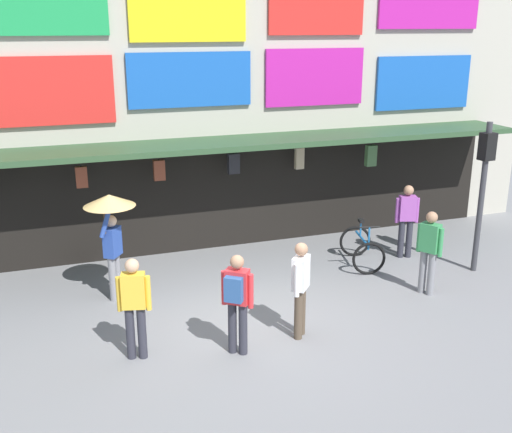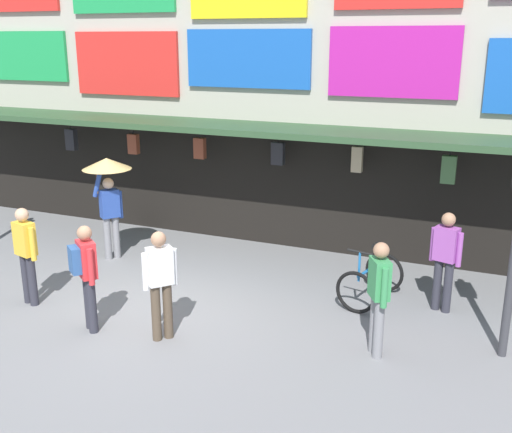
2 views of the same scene
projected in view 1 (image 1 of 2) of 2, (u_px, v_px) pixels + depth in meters
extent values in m
plane|color=slate|center=(250.00, 324.00, 10.89)|extent=(80.00, 80.00, 0.00)
cube|color=#B2AD9E|center=(183.00, 74.00, 13.83)|extent=(18.00, 1.20, 8.00)
cube|color=#2D4C2D|center=(199.00, 145.00, 13.08)|extent=(15.30, 1.40, 0.12)
cube|color=green|center=(39.00, 9.00, 11.90)|extent=(2.62, 0.08, 1.01)
cube|color=yellow|center=(188.00, 11.00, 12.85)|extent=(2.51, 0.08, 1.23)
cube|color=red|center=(317.00, 9.00, 13.76)|extent=(2.31, 0.08, 1.13)
cube|color=#B71E93|center=(430.00, 4.00, 14.66)|extent=(2.74, 0.08, 1.12)
cube|color=red|center=(47.00, 91.00, 12.38)|extent=(2.64, 0.08, 1.38)
cube|color=blue|center=(190.00, 80.00, 13.27)|extent=(2.73, 0.08, 1.16)
cube|color=#B71E93|center=(315.00, 77.00, 14.21)|extent=(2.43, 0.08, 1.29)
cube|color=blue|center=(424.00, 83.00, 15.21)|extent=(2.62, 0.08, 1.29)
cylinder|color=black|center=(80.00, 161.00, 12.39)|extent=(0.02, 0.02, 0.23)
cube|color=brown|center=(82.00, 177.00, 12.49)|extent=(0.23, 0.14, 0.43)
cylinder|color=black|center=(158.00, 155.00, 12.96)|extent=(0.02, 0.02, 0.22)
cube|color=brown|center=(159.00, 170.00, 13.06)|extent=(0.23, 0.14, 0.44)
cylinder|color=black|center=(233.00, 149.00, 13.63)|extent=(0.02, 0.02, 0.22)
cube|color=#232328|center=(234.00, 163.00, 13.73)|extent=(0.25, 0.15, 0.45)
cylinder|color=black|center=(300.00, 143.00, 14.17)|extent=(0.02, 0.02, 0.21)
cube|color=tan|center=(299.00, 158.00, 14.28)|extent=(0.20, 0.12, 0.49)
cylinder|color=black|center=(372.00, 141.00, 14.47)|extent=(0.02, 0.02, 0.21)
cube|color=#477042|center=(371.00, 156.00, 14.57)|extent=(0.25, 0.15, 0.49)
cube|color=black|center=(194.00, 198.00, 14.09)|extent=(15.30, 0.04, 2.50)
cylinder|color=#38383D|center=(481.00, 199.00, 12.77)|extent=(0.12, 0.12, 3.20)
cube|color=black|center=(487.00, 146.00, 12.44)|extent=(0.31, 0.27, 0.56)
sphere|color=black|center=(483.00, 139.00, 12.51)|extent=(0.15, 0.15, 0.15)
sphere|color=#19DB3D|center=(482.00, 152.00, 12.59)|extent=(0.15, 0.15, 0.15)
torus|color=black|center=(369.00, 259.00, 12.91)|extent=(0.72, 0.22, 0.72)
torus|color=black|center=(355.00, 241.00, 13.95)|extent=(0.72, 0.22, 0.72)
cylinder|color=#1E66A8|center=(362.00, 239.00, 13.36)|extent=(0.27, 0.98, 0.05)
cylinder|color=#1E66A8|center=(361.00, 229.00, 13.46)|extent=(0.04, 0.04, 0.35)
cube|color=black|center=(361.00, 221.00, 13.40)|extent=(0.14, 0.22, 0.06)
cylinder|color=#1E66A8|center=(369.00, 238.00, 12.86)|extent=(0.04, 0.04, 0.50)
cylinder|color=black|center=(370.00, 227.00, 12.79)|extent=(0.44, 0.13, 0.04)
cylinder|color=gray|center=(431.00, 274.00, 11.93)|extent=(0.14, 0.14, 0.88)
cylinder|color=gray|center=(423.00, 271.00, 12.04)|extent=(0.14, 0.14, 0.88)
cube|color=#388E51|center=(430.00, 238.00, 11.77)|extent=(0.37, 0.42, 0.56)
sphere|color=#A87A5B|center=(432.00, 217.00, 11.65)|extent=(0.22, 0.22, 0.22)
cylinder|color=#388E51|center=(441.00, 243.00, 11.65)|extent=(0.09, 0.09, 0.56)
cylinder|color=#388E51|center=(419.00, 238.00, 11.92)|extent=(0.09, 0.09, 0.56)
cylinder|color=#2D2D38|center=(142.00, 332.00, 9.66)|extent=(0.14, 0.14, 0.88)
cylinder|color=#2D2D38|center=(130.00, 333.00, 9.64)|extent=(0.14, 0.14, 0.88)
cube|color=gold|center=(133.00, 291.00, 9.43)|extent=(0.40, 0.31, 0.56)
sphere|color=tan|center=(132.00, 266.00, 9.31)|extent=(0.22, 0.22, 0.22)
cylinder|color=gold|center=(148.00, 293.00, 9.46)|extent=(0.09, 0.09, 0.56)
cylinder|color=gold|center=(119.00, 294.00, 9.43)|extent=(0.09, 0.09, 0.56)
cylinder|color=brown|center=(301.00, 310.00, 10.41)|extent=(0.14, 0.14, 0.88)
cylinder|color=brown|center=(298.00, 315.00, 10.25)|extent=(0.14, 0.14, 0.88)
cube|color=white|center=(301.00, 273.00, 10.11)|extent=(0.40, 0.42, 0.56)
sphere|color=#A87A5B|center=(301.00, 249.00, 9.99)|extent=(0.22, 0.22, 0.22)
cylinder|color=white|center=(305.00, 271.00, 10.32)|extent=(0.09, 0.09, 0.56)
cylinder|color=white|center=(297.00, 280.00, 9.93)|extent=(0.09, 0.09, 0.56)
cylinder|color=#2D2D38|center=(409.00, 239.00, 13.87)|extent=(0.14, 0.14, 0.88)
cylinder|color=#2D2D38|center=(401.00, 239.00, 13.87)|extent=(0.14, 0.14, 0.88)
cube|color=#9E4CA8|center=(407.00, 208.00, 13.65)|extent=(0.41, 0.31, 0.56)
sphere|color=#A87A5B|center=(409.00, 190.00, 13.53)|extent=(0.22, 0.22, 0.22)
cylinder|color=#9E4CA8|center=(417.00, 210.00, 13.68)|extent=(0.09, 0.09, 0.56)
cylinder|color=#9E4CA8|center=(397.00, 210.00, 13.66)|extent=(0.09, 0.09, 0.56)
cylinder|color=#2D2D38|center=(232.00, 327.00, 9.82)|extent=(0.14, 0.14, 0.88)
cylinder|color=#2D2D38|center=(243.00, 329.00, 9.77)|extent=(0.14, 0.14, 0.88)
cube|color=red|center=(237.00, 286.00, 9.58)|extent=(0.42, 0.39, 0.56)
sphere|color=#A87A5B|center=(237.00, 262.00, 9.46)|extent=(0.22, 0.22, 0.22)
cylinder|color=red|center=(224.00, 288.00, 9.66)|extent=(0.09, 0.09, 0.56)
cylinder|color=red|center=(251.00, 291.00, 9.53)|extent=(0.09, 0.09, 0.56)
cube|color=#2D5693|center=(234.00, 289.00, 9.43)|extent=(0.32, 0.30, 0.40)
cylinder|color=gray|center=(117.00, 275.00, 11.85)|extent=(0.14, 0.14, 0.88)
cylinder|color=gray|center=(113.00, 279.00, 11.68)|extent=(0.14, 0.14, 0.88)
cube|color=#28479E|center=(112.00, 242.00, 11.55)|extent=(0.39, 0.42, 0.56)
sphere|color=beige|center=(111.00, 221.00, 11.42)|extent=(0.22, 0.22, 0.22)
cylinder|color=#28479E|center=(118.00, 240.00, 11.76)|extent=(0.09, 0.09, 0.56)
cylinder|color=#28479E|center=(105.00, 225.00, 11.23)|extent=(0.23, 0.09, 0.48)
cylinder|color=#4C3823|center=(105.00, 220.00, 11.19)|extent=(0.02, 0.02, 0.55)
cone|color=#E0B770|center=(109.00, 200.00, 11.30)|extent=(0.96, 0.96, 0.22)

